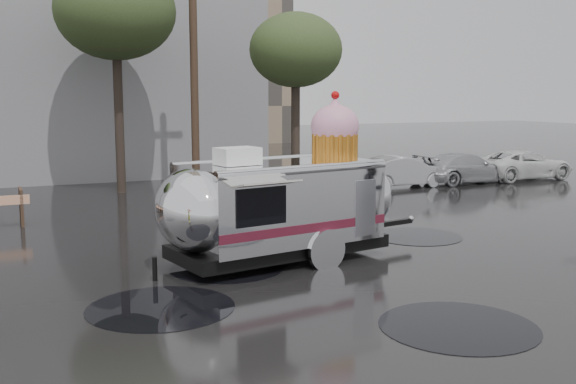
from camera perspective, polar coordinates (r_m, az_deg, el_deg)
name	(u,v)px	position (r m, az deg, el deg)	size (l,w,h in m)	color
ground	(296,317)	(10.97, 0.69, -10.51)	(120.00, 120.00, 0.00)	black
puddles	(251,280)	(13.03, -3.15, -7.44)	(13.07, 8.88, 0.01)	black
utility_pole	(194,63)	(24.43, -7.97, 10.78)	(1.60, 0.28, 9.00)	#473323
tree_mid	(115,12)	(24.96, -14.42, 14.51)	(4.20, 4.20, 8.03)	#382D26
tree_right	(296,51)	(24.74, 0.65, 11.84)	(3.36, 3.36, 6.42)	#382D26
parked_cars	(440,166)	(26.97, 12.77, 2.12)	(13.20, 1.90, 1.50)	silver
airstream_trailer	(283,201)	(14.29, -0.44, -0.74)	(6.74, 3.29, 3.67)	silver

